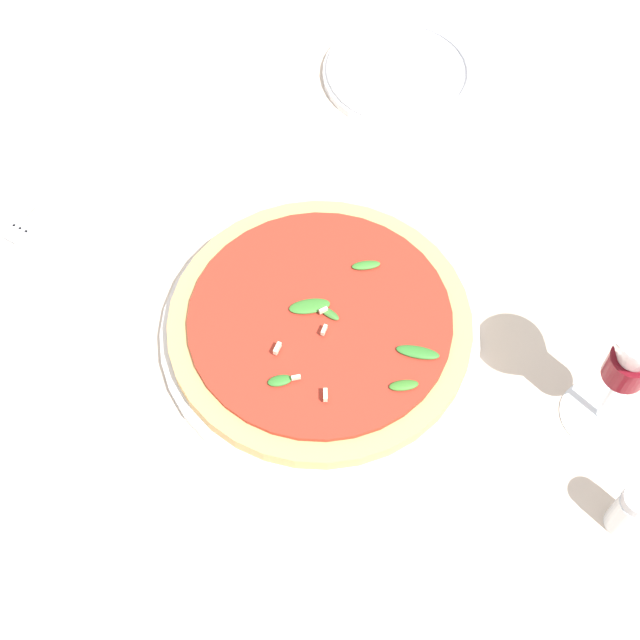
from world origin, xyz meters
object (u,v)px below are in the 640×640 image
Objects in this scene: pizza_arugula_main at (320,326)px; shaker_pepper at (630,511)px; wine_glass at (634,357)px; side_plate_white at (399,72)px.

shaker_pepper is at bearing -72.46° from pizza_arugula_main.
side_plate_white is at bearing 74.03° from wine_glass.
pizza_arugula_main is at bearing 125.03° from wine_glass.
wine_glass reaches higher than shaker_pepper.
wine_glass is (0.18, -0.25, 0.11)m from pizza_arugula_main.
side_plate_white is at bearing 39.01° from pizza_arugula_main.
wine_glass reaches higher than side_plate_white.
pizza_arugula_main is 0.41m from side_plate_white.
pizza_arugula_main is 1.71× the size of side_plate_white.
side_plate_white is (0.15, 0.51, -0.12)m from wine_glass.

